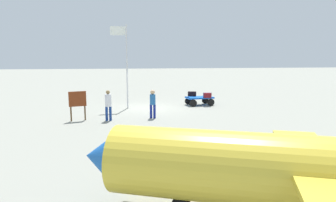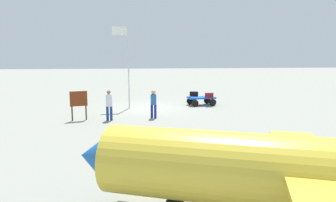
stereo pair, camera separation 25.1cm
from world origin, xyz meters
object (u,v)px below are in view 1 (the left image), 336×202
Objects in this scene: airplane_near at (299,172)px; signboard at (78,102)px; worker_trailing at (108,103)px; suitcase_grey at (207,95)px; worker_lead at (153,102)px; flagpole at (125,59)px; luggage_cart at (199,99)px; suitcase_olive at (192,94)px; suitcase_tan at (207,95)px.

signboard is (6.08, -11.30, -0.17)m from airplane_near.
suitcase_grey is at bearing -148.75° from worker_trailing.
worker_lead is at bearing -171.77° from worker_trailing.
flagpole reaches higher than worker_lead.
suitcase_olive reaches higher than luggage_cart.
flagpole reaches higher than suitcase_olive.
flagpole reaches higher than signboard.
suitcase_olive is 1.12× the size of suitcase_tan.
luggage_cart is 5.50m from worker_lead.
flagpole is (5.17, 0.63, 2.86)m from luggage_cart.
signboard is (4.07, 0.13, 0.11)m from worker_lead.
suitcase_olive is (0.42, -0.50, 0.32)m from luggage_cart.
luggage_cart is 4.02× the size of suitcase_grey.
suitcase_grey is 0.30× the size of worker_trailing.
flagpole reaches higher than suitcase_tan.
luggage_cart is 1.21× the size of worker_trailing.
suitcase_olive is at bearing -50.02° from luggage_cart.
suitcase_grey is (-0.47, 0.46, 0.33)m from luggage_cart.
luggage_cart is 0.66m from suitcase_tan.
suitcase_grey is at bearing -178.26° from flagpole.
worker_trailing is at bearing 31.25° from suitcase_grey.
airplane_near is 15.44m from flagpole.
suitcase_tan is 0.35× the size of worker_trailing.
suitcase_grey is 0.24m from suitcase_tan.
luggage_cart is 5.94m from flagpole.
luggage_cart is 0.37× the size of flagpole.
signboard reaches higher than suitcase_grey.
flagpole is (5.70, 0.41, 2.53)m from suitcase_tan.
worker_trailing reaches higher than suitcase_grey.
worker_trailing is at bearing 36.10° from luggage_cart.
signboard is at bearing 1.89° from worker_lead.
suitcase_tan reaches higher than luggage_cart.
flagpole is at bearing -103.43° from worker_trailing.
suitcase_olive is 0.40× the size of worker_trailing.
airplane_near is 5.73× the size of signboard.
suitcase_olive is at bearing -125.21° from worker_lead.
airplane_near reaches higher than suitcase_grey.
airplane_near is (-2.01, 11.43, 0.28)m from worker_lead.
worker_lead is at bearing -80.03° from airplane_near.
suitcase_tan is 15.45m from airplane_near.
suitcase_olive is 5.61m from worker_lead.
luggage_cart is 0.73m from suitcase_grey.
luggage_cart is 1.25× the size of worker_lead.
airplane_near is 1.68× the size of flagpole.
flagpole is (1.53, -3.45, 2.35)m from worker_lead.
airplane_near is at bearing 83.98° from luggage_cart.
worker_trailing is 0.18× the size of airplane_near.
airplane_near is (2.17, 15.29, 0.45)m from suitcase_tan.
worker_trailing is (2.43, 0.35, 0.03)m from worker_lead.
luggage_cart is 0.72m from suitcase_olive.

